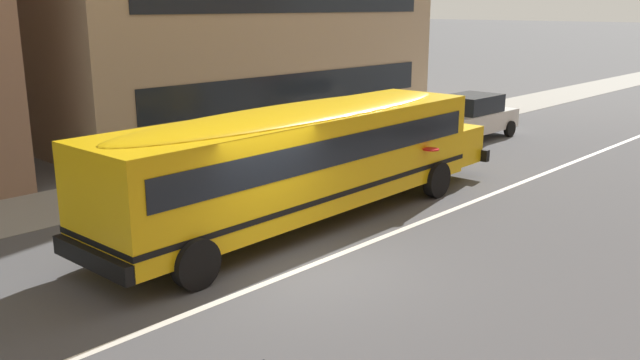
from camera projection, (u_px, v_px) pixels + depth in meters
name	position (u px, v px, depth m)	size (l,w,h in m)	color
ground_plane	(300.00, 270.00, 12.60)	(400.00, 400.00, 0.00)	#4C4C4F
sidewalk_far	(101.00, 196.00, 17.48)	(120.00, 3.00, 0.01)	gray
lane_centreline	(300.00, 270.00, 12.60)	(110.00, 0.16, 0.01)	silver
school_bus	(307.00, 153.00, 15.10)	(12.06, 2.87, 2.68)	yellow
parked_car_white_end_of_row	(472.00, 116.00, 24.84)	(3.92, 1.91, 1.64)	silver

